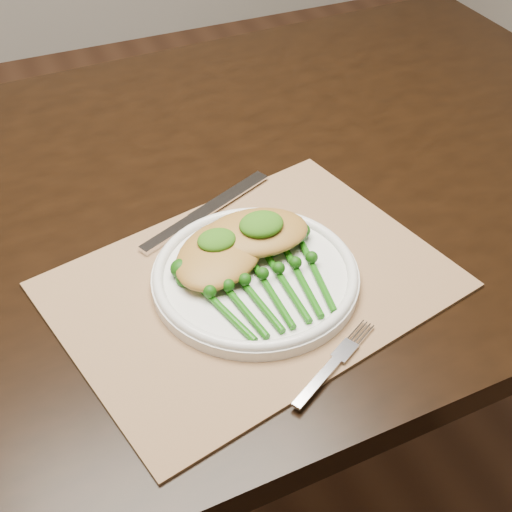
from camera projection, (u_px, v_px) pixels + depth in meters
name	position (u px, v px, depth m)	size (l,w,h in m)	color
floor	(148.00, 448.00, 1.57)	(4.00, 4.00, 0.00)	#54311D
dining_table	(189.00, 370.00, 1.25)	(1.64, 0.97, 0.75)	black
placemat	(252.00, 285.00, 0.87)	(0.46, 0.34, 0.00)	#916C49
dinner_plate	(255.00, 275.00, 0.86)	(0.25, 0.25, 0.02)	white
knife	(195.00, 218.00, 0.96)	(0.22, 0.11, 0.01)	silver
fork	(339.00, 357.00, 0.78)	(0.14, 0.09, 0.00)	silver
chicken_fillet_left	(220.00, 253.00, 0.87)	(0.14, 0.10, 0.03)	#B07E33
chicken_fillet_right	(256.00, 232.00, 0.89)	(0.13, 0.09, 0.03)	#B07E33
pesto_dollop_left	(217.00, 240.00, 0.86)	(0.05, 0.04, 0.02)	#1D4D0B
pesto_dollop_right	(261.00, 224.00, 0.88)	(0.06, 0.05, 0.02)	#1D4D0B
broccolini_bundle	(269.00, 289.00, 0.83)	(0.16, 0.17, 0.04)	#14560B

